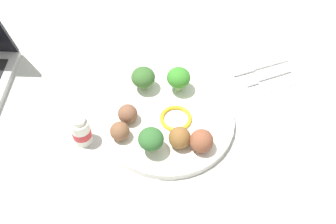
# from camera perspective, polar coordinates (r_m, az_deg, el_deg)

# --- Properties ---
(ground_plane) EXTENTS (4.00, 4.00, 0.00)m
(ground_plane) POSITION_cam_1_polar(r_m,az_deg,el_deg) (0.87, 0.00, -1.49)
(ground_plane) COLOR #B2B2AD
(plate) EXTENTS (0.28, 0.28, 0.02)m
(plate) POSITION_cam_1_polar(r_m,az_deg,el_deg) (0.86, 0.00, -1.16)
(plate) COLOR white
(plate) RESTS_ON ground_plane
(broccoli_floret_center) EXTENTS (0.05, 0.05, 0.06)m
(broccoli_floret_center) POSITION_cam_1_polar(r_m,az_deg,el_deg) (0.89, -3.50, 4.86)
(broccoli_floret_center) COLOR #9DC37C
(broccoli_floret_center) RESTS_ON plate
(broccoli_floret_front_right) EXTENTS (0.05, 0.05, 0.06)m
(broccoli_floret_front_right) POSITION_cam_1_polar(r_m,az_deg,el_deg) (0.78, -2.41, -3.84)
(broccoli_floret_front_right) COLOR #ADC284
(broccoli_floret_front_right) RESTS_ON plate
(broccoli_floret_front_left) EXTENTS (0.05, 0.05, 0.06)m
(broccoli_floret_front_left) POSITION_cam_1_polar(r_m,az_deg,el_deg) (0.88, 1.50, 4.78)
(broccoli_floret_front_left) COLOR #98C379
(broccoli_floret_front_left) RESTS_ON plate
(meatball_mid_right) EXTENTS (0.04, 0.04, 0.04)m
(meatball_mid_right) POSITION_cam_1_polar(r_m,az_deg,el_deg) (0.82, -6.78, -2.69)
(meatball_mid_right) COLOR brown
(meatball_mid_right) RESTS_ON plate
(meatball_mid_left) EXTENTS (0.04, 0.04, 0.04)m
(meatball_mid_left) POSITION_cam_1_polar(r_m,az_deg,el_deg) (0.80, 1.64, -3.62)
(meatball_mid_left) COLOR brown
(meatball_mid_left) RESTS_ON plate
(meatball_front_left) EXTENTS (0.05, 0.05, 0.05)m
(meatball_front_left) POSITION_cam_1_polar(r_m,az_deg,el_deg) (0.79, 4.72, -4.06)
(meatball_front_left) COLOR brown
(meatball_front_left) RESTS_ON plate
(meatball_front_right) EXTENTS (0.04, 0.04, 0.04)m
(meatball_front_right) POSITION_cam_1_polar(r_m,az_deg,el_deg) (0.84, -5.68, -0.26)
(meatball_front_right) COLOR brown
(meatball_front_right) RESTS_ON plate
(pepper_ring_center) EXTENTS (0.09, 0.09, 0.01)m
(pepper_ring_center) POSITION_cam_1_polar(r_m,az_deg,el_deg) (0.85, 1.11, -0.89)
(pepper_ring_center) COLOR yellow
(pepper_ring_center) RESTS_ON plate
(napkin) EXTENTS (0.18, 0.13, 0.01)m
(napkin) POSITION_cam_1_polar(r_m,az_deg,el_deg) (0.99, 13.26, 5.41)
(napkin) COLOR white
(napkin) RESTS_ON ground_plane
(fork) EXTENTS (0.12, 0.03, 0.01)m
(fork) POSITION_cam_1_polar(r_m,az_deg,el_deg) (0.97, 13.45, 4.78)
(fork) COLOR silver
(fork) RESTS_ON napkin
(knife) EXTENTS (0.15, 0.03, 0.01)m
(knife) POSITION_cam_1_polar(r_m,az_deg,el_deg) (0.99, 12.42, 6.22)
(knife) COLOR white
(knife) RESTS_ON napkin
(yogurt_bottle) EXTENTS (0.04, 0.04, 0.07)m
(yogurt_bottle) POSITION_cam_1_polar(r_m,az_deg,el_deg) (0.83, -12.08, -2.63)
(yogurt_bottle) COLOR white
(yogurt_bottle) RESTS_ON ground_plane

